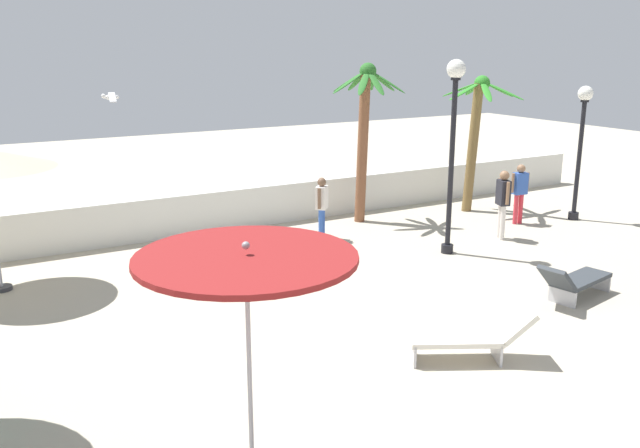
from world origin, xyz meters
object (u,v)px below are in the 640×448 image
palm_tree_0 (364,121)px  lamp_post_0 (581,134)px  palm_tree_2 (476,125)px  guest_2 (520,188)px  lounge_chair_0 (575,280)px  patio_umbrella_3 (247,277)px  lounge_chair_1 (471,336)px  lamp_post_1 (453,127)px  guest_0 (503,198)px  guest_1 (322,203)px  seagull_0 (111,97)px

palm_tree_0 → lamp_post_0: (5.16, -2.77, -0.35)m
palm_tree_2 → guest_2: size_ratio=2.39×
lounge_chair_0 → guest_2: 5.69m
patio_umbrella_3 → lounge_chair_1: 4.84m
lounge_chair_0 → lounge_chair_1: (-3.42, -0.96, -0.00)m
lamp_post_1 → guest_0: size_ratio=2.55×
lounge_chair_1 → guest_2: bearing=40.0°
lamp_post_0 → guest_2: 2.23m
guest_1 → seagull_0: size_ratio=1.26×
lounge_chair_1 → guest_0: (5.21, 4.73, 0.66)m
lamp_post_0 → lounge_chair_0: 6.78m
patio_umbrella_3 → lounge_chair_1: bearing=16.3°
patio_umbrella_3 → guest_2: bearing=32.1°
palm_tree_0 → lounge_chair_1: 8.87m
lamp_post_0 → seagull_0: size_ratio=2.93×
lounge_chair_0 → guest_0: 4.22m
palm_tree_0 → guest_2: size_ratio=2.62×
patio_umbrella_3 → lounge_chair_0: 8.20m
palm_tree_2 → lamp_post_0: 2.82m
lounge_chair_0 → guest_2: size_ratio=1.21×
lounge_chair_0 → guest_2: guest_2 is taller
lamp_post_1 → guest_0: (1.92, 0.25, -1.87)m
palm_tree_0 → palm_tree_2: size_ratio=1.10×
lamp_post_0 → lamp_post_1: lamp_post_1 is taller
lounge_chair_1 → guest_1: (1.30, 6.87, 0.55)m
lounge_chair_1 → lamp_post_1: bearing=53.7°
lamp_post_1 → palm_tree_2: bearing=41.0°
palm_tree_0 → palm_tree_2: bearing=-8.9°
palm_tree_0 → seagull_0: 6.54m
patio_umbrella_3 → guest_1: size_ratio=1.81×
palm_tree_2 → lamp_post_0: (1.72, -2.23, -0.12)m
palm_tree_2 → lamp_post_0: palm_tree_2 is taller
lounge_chair_1 → guest_2: size_ratio=1.19×
guest_1 → palm_tree_0: bearing=29.1°
palm_tree_0 → palm_tree_2: palm_tree_0 is taller
lamp_post_1 → guest_0: bearing=7.4°
patio_umbrella_3 → guest_1: 9.91m
palm_tree_0 → guest_2: (3.46, -2.34, -1.74)m
guest_0 → palm_tree_0: bearing=121.9°
palm_tree_2 → lounge_chair_0: palm_tree_2 is taller
patio_umbrella_3 → lamp_post_0: 14.10m
palm_tree_2 → guest_2: 2.35m
guest_1 → seagull_0: (-4.56, 1.38, 2.64)m
lamp_post_1 → lounge_chair_1: (-3.29, -4.48, -2.53)m
lounge_chair_1 → guest_2: (6.67, 5.60, 0.59)m
lounge_chair_0 → lounge_chair_1: bearing=-164.3°
palm_tree_0 → guest_2: 4.53m
patio_umbrella_3 → guest_0: 11.22m
patio_umbrella_3 → lamp_post_1: 9.43m
lounge_chair_1 → lounge_chair_0: bearing=15.7°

